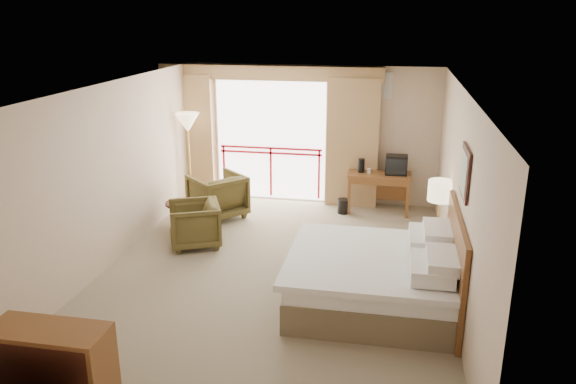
% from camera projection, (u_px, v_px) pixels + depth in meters
% --- Properties ---
extents(floor, '(7.00, 7.00, 0.00)m').
position_uv_depth(floor, '(273.00, 274.00, 8.22)').
color(floor, '#81745A').
rests_on(floor, ground).
extents(ceiling, '(7.00, 7.00, 0.00)m').
position_uv_depth(ceiling, '(272.00, 89.00, 7.40)').
color(ceiling, white).
rests_on(ceiling, wall_back).
extents(wall_back, '(5.00, 0.00, 5.00)m').
position_uv_depth(wall_back, '(310.00, 135.00, 11.08)').
color(wall_back, '#CCB296').
rests_on(wall_back, ground).
extents(wall_front, '(5.00, 0.00, 5.00)m').
position_uv_depth(wall_front, '(180.00, 312.00, 4.54)').
color(wall_front, '#CCB296').
rests_on(wall_front, ground).
extents(wall_left, '(0.00, 7.00, 7.00)m').
position_uv_depth(wall_left, '(107.00, 177.00, 8.26)').
color(wall_left, '#CCB296').
rests_on(wall_left, ground).
extents(wall_right, '(0.00, 7.00, 7.00)m').
position_uv_depth(wall_right, '(458.00, 197.00, 7.36)').
color(wall_right, '#CCB296').
rests_on(wall_right, ground).
extents(balcony_door, '(2.40, 0.00, 2.40)m').
position_uv_depth(balcony_door, '(271.00, 141.00, 11.25)').
color(balcony_door, white).
rests_on(balcony_door, wall_back).
extents(balcony_railing, '(2.09, 0.03, 1.02)m').
position_uv_depth(balcony_railing, '(271.00, 160.00, 11.35)').
color(balcony_railing, '#B70F1D').
rests_on(balcony_railing, wall_back).
extents(curtain_left, '(1.00, 0.26, 2.50)m').
position_uv_depth(curtain_left, '(190.00, 136.00, 11.41)').
color(curtain_left, '#987349').
rests_on(curtain_left, wall_back).
extents(curtain_right, '(1.00, 0.26, 2.50)m').
position_uv_depth(curtain_right, '(353.00, 143.00, 10.82)').
color(curtain_right, '#987349').
rests_on(curtain_right, wall_back).
extents(valance, '(4.40, 0.22, 0.28)m').
position_uv_depth(valance, '(269.00, 73.00, 10.74)').
color(valance, '#987349').
rests_on(valance, wall_back).
extents(hvac_vent, '(0.50, 0.04, 0.50)m').
position_uv_depth(hvac_vent, '(379.00, 85.00, 10.51)').
color(hvac_vent, silver).
rests_on(hvac_vent, wall_back).
extents(bed, '(2.13, 2.06, 0.97)m').
position_uv_depth(bed, '(376.00, 278.00, 7.28)').
color(bed, brown).
rests_on(bed, floor).
extents(headboard, '(0.06, 2.10, 1.30)m').
position_uv_depth(headboard, '(455.00, 264.00, 7.02)').
color(headboard, brown).
rests_on(headboard, wall_right).
extents(framed_art, '(0.04, 0.72, 0.60)m').
position_uv_depth(framed_art, '(465.00, 172.00, 6.65)').
color(framed_art, black).
rests_on(framed_art, wall_right).
extents(nightstand, '(0.45, 0.53, 0.59)m').
position_uv_depth(nightstand, '(436.00, 243.00, 8.55)').
color(nightstand, brown).
rests_on(nightstand, floor).
extents(table_lamp, '(0.38, 0.38, 0.67)m').
position_uv_depth(table_lamp, '(441.00, 192.00, 8.35)').
color(table_lamp, tan).
rests_on(table_lamp, nightstand).
extents(phone, '(0.20, 0.17, 0.08)m').
position_uv_depth(phone, '(435.00, 226.00, 8.32)').
color(phone, black).
rests_on(phone, nightstand).
extents(desk, '(1.17, 0.57, 0.77)m').
position_uv_depth(desk, '(379.00, 181.00, 10.66)').
color(desk, brown).
rests_on(desk, floor).
extents(tv, '(0.40, 0.32, 0.36)m').
position_uv_depth(tv, '(396.00, 165.00, 10.44)').
color(tv, black).
rests_on(tv, desk).
extents(coffee_maker, '(0.15, 0.15, 0.27)m').
position_uv_depth(coffee_maker, '(361.00, 166.00, 10.58)').
color(coffee_maker, black).
rests_on(coffee_maker, desk).
extents(cup, '(0.09, 0.09, 0.10)m').
position_uv_depth(cup, '(369.00, 171.00, 10.53)').
color(cup, white).
rests_on(cup, desk).
extents(wastebasket, '(0.24, 0.24, 0.28)m').
position_uv_depth(wastebasket, '(343.00, 206.00, 10.67)').
color(wastebasket, black).
rests_on(wastebasket, floor).
extents(armchair_far, '(1.26, 1.26, 0.82)m').
position_uv_depth(armchair_far, '(218.00, 216.00, 10.53)').
color(armchair_far, '#433A1C').
rests_on(armchair_far, floor).
extents(armchair_near, '(1.05, 1.04, 0.73)m').
position_uv_depth(armchair_near, '(196.00, 245.00, 9.25)').
color(armchair_near, '#433A1C').
rests_on(armchair_near, floor).
extents(side_table, '(0.51, 0.51, 0.56)m').
position_uv_depth(side_table, '(181.00, 212.00, 9.63)').
color(side_table, black).
rests_on(side_table, floor).
extents(book, '(0.26, 0.28, 0.02)m').
position_uv_depth(book, '(180.00, 202.00, 9.58)').
color(book, white).
rests_on(book, side_table).
extents(floor_lamp, '(0.46, 0.46, 1.82)m').
position_uv_depth(floor_lamp, '(188.00, 126.00, 10.80)').
color(floor_lamp, tan).
rests_on(floor_lamp, floor).
extents(dresser, '(1.17, 0.50, 0.78)m').
position_uv_depth(dresser, '(51.00, 364.00, 5.47)').
color(dresser, brown).
rests_on(dresser, floor).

